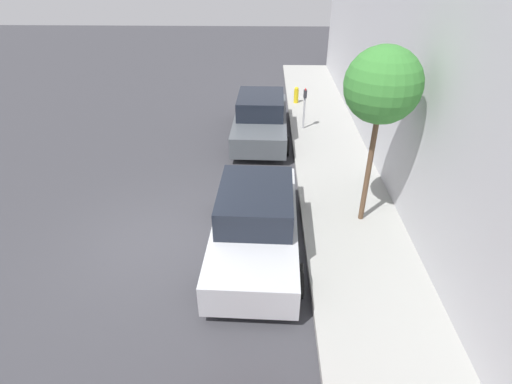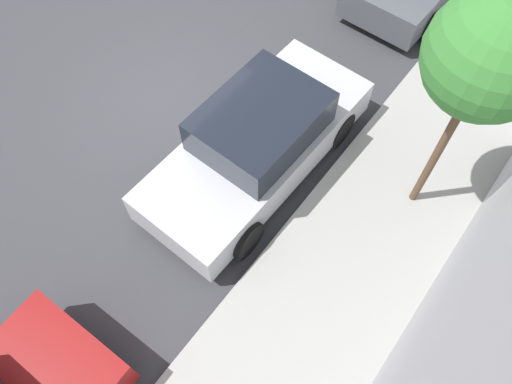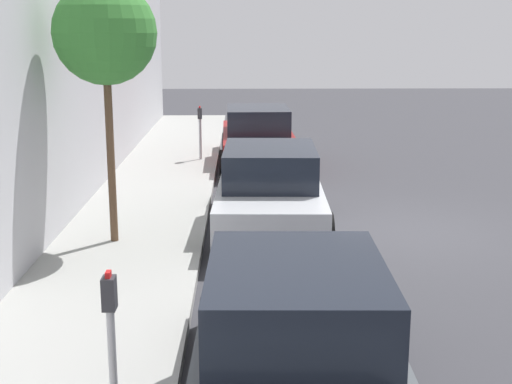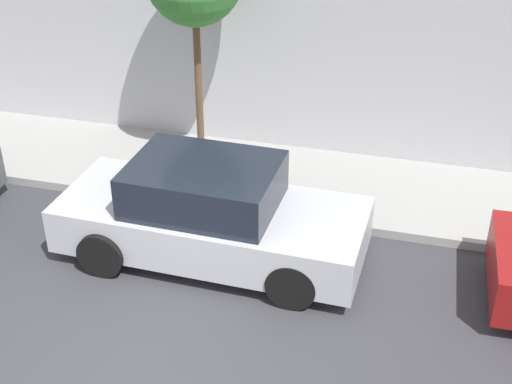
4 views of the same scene
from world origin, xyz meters
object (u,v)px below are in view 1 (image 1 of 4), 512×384
at_px(parking_meter_far, 305,104).
at_px(street_tree, 383,86).
at_px(parked_sedan_second, 256,222).
at_px(parked_sedan_third, 261,118).
at_px(fire_hydrant, 296,95).

xyz_separation_m(parking_meter_far, street_tree, (1.01, -5.77, 2.41)).
relative_size(parked_sedan_second, parking_meter_far, 3.04).
relative_size(parked_sedan_third, fire_hydrant, 6.58).
xyz_separation_m(parked_sedan_second, street_tree, (2.60, 1.03, 2.75)).
relative_size(street_tree, fire_hydrant, 6.02).
distance_m(parking_meter_far, fire_hydrant, 2.92).
distance_m(parked_sedan_third, fire_hydrant, 3.71).
height_order(parked_sedan_third, fire_hydrant, parked_sedan_third).
xyz_separation_m(parked_sedan_second, parked_sedan_third, (0.01, 6.27, 0.00)).
xyz_separation_m(parked_sedan_third, fire_hydrant, (1.48, 3.39, -0.23)).
bearing_deg(parked_sedan_second, parked_sedan_third, 89.94).
height_order(parked_sedan_second, street_tree, street_tree).
relative_size(parking_meter_far, street_tree, 0.36).
bearing_deg(parked_sedan_second, fire_hydrant, 81.25).
height_order(parking_meter_far, street_tree, street_tree).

